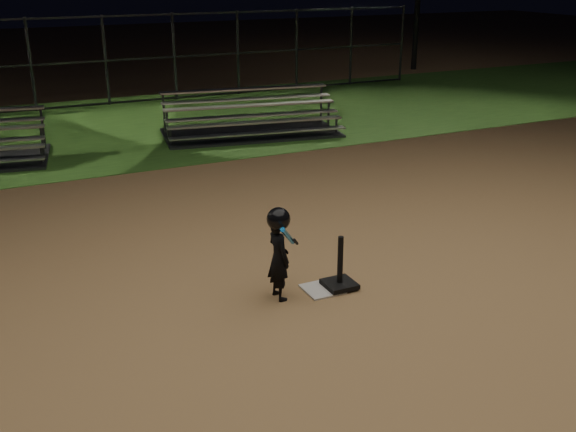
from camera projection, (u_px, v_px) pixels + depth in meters
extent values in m
plane|color=#9E7547|center=(322.00, 290.00, 8.41)|extent=(80.00, 80.00, 0.00)
cube|color=#2E5B1D|center=(134.00, 126.00, 16.87)|extent=(60.00, 8.00, 0.01)
cube|color=beige|center=(322.00, 289.00, 8.41)|extent=(0.45, 0.45, 0.02)
cube|color=black|center=(340.00, 284.00, 8.45)|extent=(0.38, 0.38, 0.06)
cylinder|color=black|center=(340.00, 260.00, 8.33)|extent=(0.07, 0.07, 0.61)
imported|color=black|center=(279.00, 258.00, 8.05)|extent=(0.27, 0.40, 1.05)
sphere|color=black|center=(278.00, 219.00, 7.87)|extent=(0.28, 0.28, 0.28)
cylinder|color=#1981D8|center=(288.00, 236.00, 7.82)|extent=(0.39, 0.47, 0.41)
cylinder|color=black|center=(296.00, 242.00, 8.04)|extent=(0.14, 0.17, 0.14)
cube|color=silver|center=(256.00, 122.00, 15.42)|extent=(4.08, 0.88, 0.04)
cube|color=silver|center=(259.00, 133.00, 15.23)|extent=(4.08, 0.88, 0.03)
cube|color=silver|center=(250.00, 105.00, 15.83)|extent=(4.08, 0.88, 0.04)
cube|color=silver|center=(253.00, 115.00, 15.63)|extent=(4.08, 0.88, 0.03)
cube|color=silver|center=(245.00, 89.00, 16.23)|extent=(4.08, 0.88, 0.04)
cube|color=silver|center=(248.00, 99.00, 16.04)|extent=(4.08, 0.88, 0.03)
cube|color=#38383D|center=(251.00, 133.00, 16.06)|extent=(4.35, 2.60, 0.06)
cube|color=#38383D|center=(110.00, 103.00, 19.39)|extent=(20.00, 0.05, 0.05)
cube|color=#38383D|center=(106.00, 61.00, 18.96)|extent=(20.00, 0.05, 0.05)
cube|color=#38383D|center=(102.00, 17.00, 18.54)|extent=(20.00, 0.05, 0.05)
cylinder|color=#38383D|center=(106.00, 61.00, 18.96)|extent=(0.08, 0.08, 2.50)
cylinder|color=#38383D|center=(268.00, 51.00, 20.97)|extent=(0.08, 0.08, 2.50)
cylinder|color=#38383D|center=(402.00, 44.00, 22.98)|extent=(0.08, 0.08, 2.50)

